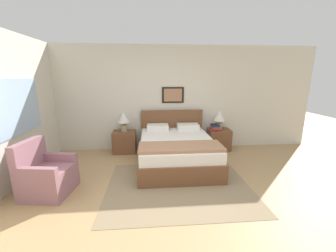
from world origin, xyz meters
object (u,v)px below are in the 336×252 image
armchair (46,176)px  table_lamp_near_window (124,119)px  bed (176,150)px  nightstand_by_door (219,140)px  table_lamp_by_door (219,117)px  nightstand_near_window (125,142)px

armchair → table_lamp_near_window: size_ratio=1.84×
bed → armchair: bed is taller
nightstand_by_door → table_lamp_by_door: bearing=109.7°
table_lamp_by_door → table_lamp_near_window: bearing=180.0°
bed → table_lamp_near_window: 1.54m
bed → armchair: (-2.22, -1.00, -0.01)m
bed → nightstand_by_door: bed is taller
bed → table_lamp_near_window: (-1.20, 0.81, 0.54)m
nightstand_near_window → table_lamp_near_window: table_lamp_near_window is taller
bed → table_lamp_near_window: bearing=146.0°
bed → table_lamp_by_door: bearing=34.1°
bed → nightstand_near_window: bearing=146.8°
armchair → table_lamp_near_window: (1.03, 1.80, 0.54)m
nightstand_near_window → table_lamp_by_door: bearing=0.5°
bed → nightstand_by_door: 1.43m
bed → nightstand_by_door: (1.20, 0.78, -0.04)m
bed → nightstand_near_window: 1.43m
table_lamp_near_window → table_lamp_by_door: size_ratio=1.00×
nightstand_near_window → nightstand_by_door: bearing=0.0°
bed → nightstand_by_door: size_ratio=3.61×
table_lamp_by_door → armchair: bearing=-152.1°
bed → table_lamp_by_door: size_ratio=4.16×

